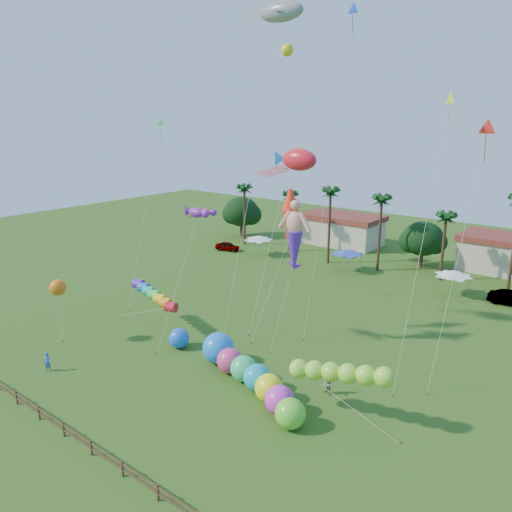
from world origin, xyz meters
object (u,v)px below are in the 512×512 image
Objects in this scene: spectator_a at (47,362)px; spectator_b at (328,384)px; car_b at (511,299)px; caterpillar_inflatable at (248,373)px; blue_ball at (179,338)px; car_a at (228,246)px.

spectator_b is at bearing -2.90° from spectator_a.
spectator_a reaches higher than car_b.
car_b is 32.98m from caterpillar_inflatable.
blue_ball is at bearing -156.66° from spectator_b.
caterpillar_inflatable reaches higher than spectator_a.
spectator_b is (-6.34, -28.11, 0.05)m from car_b.
spectator_a is at bearing -129.99° from caterpillar_inflatable.
spectator_a is 22.23m from spectator_b.
spectator_b reaches higher than car_a.
spectator_a is at bearing -174.28° from car_a.
car_a is 0.84× the size of car_b.
caterpillar_inflatable is (14.13, 8.09, 0.29)m from spectator_a.
caterpillar_inflatable reaches higher than car_a.
car_a is 2.16× the size of blue_ball.
car_b is at bearing -102.35° from car_a.
spectator_b is at bearing 166.00° from car_b.
caterpillar_inflatable reaches higher than spectator_b.
car_b is at bearing 95.18° from spectator_b.
blue_ball is (-20.62, -29.47, 0.14)m from car_b.
caterpillar_inflatable is at bearing -2.31° from spectator_a.
car_b is 2.56× the size of blue_ball.
car_a is at bearing 159.18° from spectator_b.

